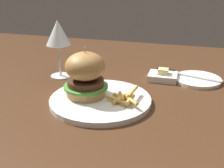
{
  "coord_description": "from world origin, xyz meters",
  "views": [
    {
      "loc": [
        0.22,
        -0.86,
        1.09
      ],
      "look_at": [
        0.02,
        -0.13,
        0.78
      ],
      "focal_mm": 50.0,
      "sensor_mm": 36.0,
      "label": 1
    }
  ],
  "objects_px": {
    "main_plate": "(102,101)",
    "wine_glass": "(58,34)",
    "burger_sandwich": "(85,74)",
    "table_knife": "(182,74)",
    "bread_plate": "(198,80)",
    "butter_dish": "(163,76)"
  },
  "relations": [
    {
      "from": "butter_dish",
      "to": "table_knife",
      "type": "bearing_deg",
      "value": 29.24
    },
    {
      "from": "wine_glass",
      "to": "bread_plate",
      "type": "height_order",
      "value": "wine_glass"
    },
    {
      "from": "main_plate",
      "to": "butter_dish",
      "type": "bearing_deg",
      "value": 57.51
    },
    {
      "from": "wine_glass",
      "to": "butter_dish",
      "type": "height_order",
      "value": "wine_glass"
    },
    {
      "from": "wine_glass",
      "to": "butter_dish",
      "type": "distance_m",
      "value": 0.34
    },
    {
      "from": "burger_sandwich",
      "to": "butter_dish",
      "type": "distance_m",
      "value": 0.28
    },
    {
      "from": "main_plate",
      "to": "bread_plate",
      "type": "bearing_deg",
      "value": 43.61
    },
    {
      "from": "main_plate",
      "to": "burger_sandwich",
      "type": "xyz_separation_m",
      "value": [
        -0.05,
        0.01,
        0.07
      ]
    },
    {
      "from": "wine_glass",
      "to": "table_knife",
      "type": "height_order",
      "value": "wine_glass"
    },
    {
      "from": "bread_plate",
      "to": "table_knife",
      "type": "xyz_separation_m",
      "value": [
        -0.05,
        0.01,
        0.01
      ]
    },
    {
      "from": "butter_dish",
      "to": "burger_sandwich",
      "type": "bearing_deg",
      "value": -131.61
    },
    {
      "from": "burger_sandwich",
      "to": "wine_glass",
      "type": "relative_size",
      "value": 0.72
    },
    {
      "from": "wine_glass",
      "to": "main_plate",
      "type": "bearing_deg",
      "value": -39.87
    },
    {
      "from": "main_plate",
      "to": "wine_glass",
      "type": "bearing_deg",
      "value": 140.13
    },
    {
      "from": "bread_plate",
      "to": "butter_dish",
      "type": "relative_size",
      "value": 1.63
    },
    {
      "from": "table_knife",
      "to": "burger_sandwich",
      "type": "bearing_deg",
      "value": -135.31
    },
    {
      "from": "wine_glass",
      "to": "table_knife",
      "type": "relative_size",
      "value": 0.89
    },
    {
      "from": "wine_glass",
      "to": "burger_sandwich",
      "type": "bearing_deg",
      "value": -46.32
    },
    {
      "from": "burger_sandwich",
      "to": "wine_glass",
      "type": "distance_m",
      "value": 0.21
    },
    {
      "from": "bread_plate",
      "to": "butter_dish",
      "type": "bearing_deg",
      "value": -170.59
    },
    {
      "from": "main_plate",
      "to": "table_knife",
      "type": "bearing_deg",
      "value": 51.75
    },
    {
      "from": "table_knife",
      "to": "bread_plate",
      "type": "bearing_deg",
      "value": -16.8
    }
  ]
}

